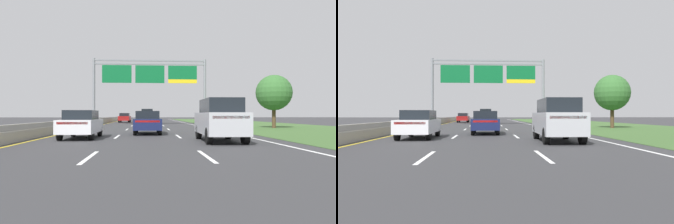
{
  "view_description": "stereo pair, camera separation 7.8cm",
  "coord_description": "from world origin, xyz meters",
  "views": [
    {
      "loc": [
        -0.04,
        0.65,
        1.34
      ],
      "look_at": [
        1.59,
        25.13,
        1.53
      ],
      "focal_mm": 33.2,
      "sensor_mm": 36.0,
      "label": 1
    },
    {
      "loc": [
        0.04,
        0.65,
        1.34
      ],
      "look_at": [
        1.59,
        25.13,
        1.53
      ],
      "focal_mm": 33.2,
      "sensor_mm": 36.0,
      "label": 2
    }
  ],
  "objects": [
    {
      "name": "ground_plane",
      "position": [
        0.0,
        35.0,
        0.0
      ],
      "size": [
        220.0,
        220.0,
        0.0
      ],
      "primitive_type": "plane",
      "color": "#333335"
    },
    {
      "name": "lane_striping",
      "position": [
        0.0,
        34.54,
        0.0
      ],
      "size": [
        11.96,
        106.0,
        0.01
      ],
      "color": "white",
      "rests_on": "ground"
    },
    {
      "name": "grass_verge_right",
      "position": [
        13.95,
        35.0,
        0.01
      ],
      "size": [
        14.0,
        110.0,
        0.02
      ],
      "primitive_type": "cube",
      "color": "#3D602D",
      "rests_on": "ground"
    },
    {
      "name": "median_barrier_concrete",
      "position": [
        -6.6,
        35.0,
        0.35
      ],
      "size": [
        0.6,
        110.0,
        0.85
      ],
      "color": "#99968E",
      "rests_on": "ground"
    },
    {
      "name": "overhead_sign_gantry",
      "position": [
        0.3,
        41.74,
        6.23
      ],
      "size": [
        15.06,
        0.42,
        8.72
      ],
      "color": "gray",
      "rests_on": "ground"
    },
    {
      "name": "pickup_truck_black",
      "position": [
        -0.07,
        48.48,
        1.07
      ],
      "size": [
        2.12,
        5.44,
        2.2
      ],
      "rotation": [
        0.0,
        0.0,
        1.55
      ],
      "color": "black",
      "rests_on": "ground"
    },
    {
      "name": "car_red_left_lane_sedan",
      "position": [
        -3.87,
        53.56,
        0.82
      ],
      "size": [
        1.91,
        4.44,
        1.57
      ],
      "rotation": [
        0.0,
        0.0,
        1.55
      ],
      "color": "maroon",
      "rests_on": "ground"
    },
    {
      "name": "car_navy_centre_lane_sedan",
      "position": [
        -0.03,
        22.09,
        0.82
      ],
      "size": [
        1.83,
        4.41,
        1.57
      ],
      "rotation": [
        0.0,
        0.0,
        1.57
      ],
      "color": "#161E47",
      "rests_on": "ground"
    },
    {
      "name": "car_white_left_lane_sedan",
      "position": [
        -3.74,
        18.41,
        0.82
      ],
      "size": [
        1.83,
        4.41,
        1.57
      ],
      "rotation": [
        0.0,
        0.0,
        1.57
      ],
      "color": "silver",
      "rests_on": "ground"
    },
    {
      "name": "car_silver_right_lane_suv",
      "position": [
        3.56,
        15.91,
        1.1
      ],
      "size": [
        2.0,
        4.74,
        2.11
      ],
      "rotation": [
        0.0,
        0.0,
        1.55
      ],
      "color": "#B2B5BA",
      "rests_on": "ground"
    },
    {
      "name": "roadside_tree_mid",
      "position": [
        12.32,
        30.24,
        3.46
      ],
      "size": [
        3.48,
        3.48,
        5.21
      ],
      "color": "#4C3823",
      "rests_on": "ground"
    }
  ]
}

